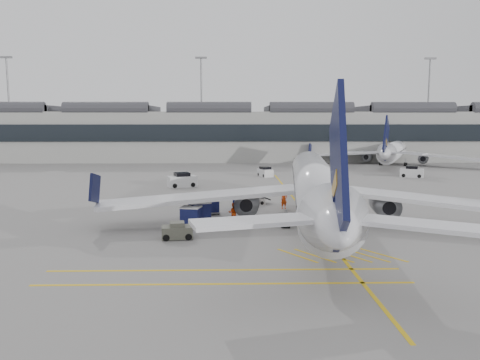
{
  "coord_description": "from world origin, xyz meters",
  "views": [
    {
      "loc": [
        2.38,
        -38.22,
        9.33
      ],
      "look_at": [
        3.28,
        2.88,
        4.0
      ],
      "focal_mm": 35.0,
      "sensor_mm": 36.0,
      "label": 1
    }
  ],
  "objects_px": {
    "airliner_main": "(317,187)",
    "pushback_tug": "(177,231)",
    "baggage_cart_a": "(200,212)",
    "belt_loader": "(248,200)",
    "ramp_agent_a": "(284,200)",
    "ramp_agent_b": "(233,213)"
  },
  "relations": [
    {
      "from": "airliner_main",
      "to": "pushback_tug",
      "type": "height_order",
      "value": "airliner_main"
    },
    {
      "from": "airliner_main",
      "to": "pushback_tug",
      "type": "relative_size",
      "value": 16.66
    },
    {
      "from": "airliner_main",
      "to": "baggage_cart_a",
      "type": "distance_m",
      "value": 10.72
    },
    {
      "from": "belt_loader",
      "to": "pushback_tug",
      "type": "xyz_separation_m",
      "value": [
        -6.21,
        -14.8,
        0.1
      ]
    },
    {
      "from": "pushback_tug",
      "to": "ramp_agent_a",
      "type": "bearing_deg",
      "value": 43.37
    },
    {
      "from": "baggage_cart_a",
      "to": "ramp_agent_a",
      "type": "bearing_deg",
      "value": 21.7
    },
    {
      "from": "pushback_tug",
      "to": "ramp_agent_b",
      "type": "bearing_deg",
      "value": 44.46
    },
    {
      "from": "belt_loader",
      "to": "airliner_main",
      "type": "bearing_deg",
      "value": -78.96
    },
    {
      "from": "airliner_main",
      "to": "ramp_agent_a",
      "type": "distance_m",
      "value": 7.81
    },
    {
      "from": "airliner_main",
      "to": "ramp_agent_a",
      "type": "height_order",
      "value": "airliner_main"
    },
    {
      "from": "baggage_cart_a",
      "to": "ramp_agent_a",
      "type": "distance_m",
      "value": 10.89
    },
    {
      "from": "ramp_agent_b",
      "to": "pushback_tug",
      "type": "xyz_separation_m",
      "value": [
        -4.46,
        -5.74,
        -0.32
      ]
    },
    {
      "from": "ramp_agent_b",
      "to": "pushback_tug",
      "type": "height_order",
      "value": "ramp_agent_b"
    },
    {
      "from": "belt_loader",
      "to": "ramp_agent_b",
      "type": "bearing_deg",
      "value": -120.15
    },
    {
      "from": "ramp_agent_b",
      "to": "ramp_agent_a",
      "type": "bearing_deg",
      "value": -128.88
    },
    {
      "from": "baggage_cart_a",
      "to": "pushback_tug",
      "type": "distance_m",
      "value": 5.5
    },
    {
      "from": "airliner_main",
      "to": "ramp_agent_a",
      "type": "xyz_separation_m",
      "value": [
        -2.06,
        7.16,
        -2.35
      ]
    },
    {
      "from": "baggage_cart_a",
      "to": "pushback_tug",
      "type": "height_order",
      "value": "baggage_cart_a"
    },
    {
      "from": "belt_loader",
      "to": "ramp_agent_a",
      "type": "xyz_separation_m",
      "value": [
        3.64,
        -2.61,
        0.49
      ]
    },
    {
      "from": "belt_loader",
      "to": "pushback_tug",
      "type": "relative_size",
      "value": 1.67
    },
    {
      "from": "airliner_main",
      "to": "belt_loader",
      "type": "xyz_separation_m",
      "value": [
        -5.69,
        9.77,
        -2.84
      ]
    },
    {
      "from": "baggage_cart_a",
      "to": "ramp_agent_a",
      "type": "height_order",
      "value": "baggage_cart_a"
    }
  ]
}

